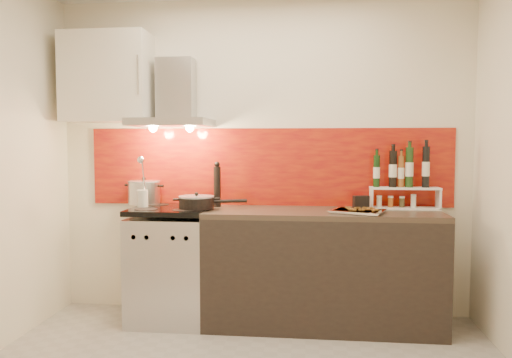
# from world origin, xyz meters

# --- Properties ---
(back_wall) EXTENTS (3.40, 0.02, 2.60)m
(back_wall) POSITION_xyz_m (0.00, 1.40, 1.30)
(back_wall) COLOR silver
(back_wall) RESTS_ON ground
(backsplash) EXTENTS (3.00, 0.02, 0.64)m
(backsplash) POSITION_xyz_m (0.05, 1.39, 1.22)
(backsplash) COLOR maroon
(backsplash) RESTS_ON back_wall
(range_stove) EXTENTS (0.60, 0.60, 0.91)m
(range_stove) POSITION_xyz_m (-0.70, 1.10, 0.44)
(range_stove) COLOR #B7B7BA
(range_stove) RESTS_ON ground
(counter) EXTENTS (1.80, 0.60, 0.90)m
(counter) POSITION_xyz_m (0.50, 1.10, 0.45)
(counter) COLOR black
(counter) RESTS_ON ground
(range_hood) EXTENTS (0.62, 0.50, 0.61)m
(range_hood) POSITION_xyz_m (-0.70, 1.24, 1.74)
(range_hood) COLOR #B7B7BA
(range_hood) RESTS_ON back_wall
(upper_cabinet) EXTENTS (0.70, 0.35, 0.72)m
(upper_cabinet) POSITION_xyz_m (-1.25, 1.22, 1.95)
(upper_cabinet) COLOR beige
(upper_cabinet) RESTS_ON back_wall
(stock_pot) EXTENTS (0.27, 0.27, 0.23)m
(stock_pot) POSITION_xyz_m (-0.98, 1.29, 1.01)
(stock_pot) COLOR #B7B7BA
(stock_pot) RESTS_ON range_stove
(saute_pan) EXTENTS (0.52, 0.28, 0.13)m
(saute_pan) POSITION_xyz_m (-0.47, 1.05, 0.96)
(saute_pan) COLOR black
(saute_pan) RESTS_ON range_stove
(utensil_jar) EXTENTS (0.09, 0.13, 0.42)m
(utensil_jar) POSITION_xyz_m (-0.92, 1.08, 1.02)
(utensil_jar) COLOR silver
(utensil_jar) RESTS_ON range_stove
(pepper_mill) EXTENTS (0.06, 0.06, 0.37)m
(pepper_mill) POSITION_xyz_m (-0.35, 1.24, 1.08)
(pepper_mill) COLOR black
(pepper_mill) RESTS_ON counter
(step_shelf) EXTENTS (0.53, 0.15, 0.49)m
(step_shelf) POSITION_xyz_m (1.13, 1.25, 1.11)
(step_shelf) COLOR white
(step_shelf) RESTS_ON counter
(caddy_box) EXTENTS (0.13, 0.09, 0.10)m
(caddy_box) POSITION_xyz_m (0.79, 1.16, 0.96)
(caddy_box) COLOR black
(caddy_box) RESTS_ON counter
(baking_tray) EXTENTS (0.45, 0.40, 0.03)m
(baking_tray) POSITION_xyz_m (0.76, 1.00, 0.92)
(baking_tray) COLOR silver
(baking_tray) RESTS_ON counter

